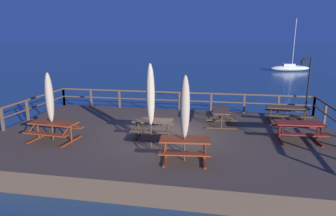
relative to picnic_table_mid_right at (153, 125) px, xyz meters
name	(u,v)px	position (x,y,z in m)	size (l,w,h in m)	color
ground_plane	(165,150)	(0.40, 0.60, -1.30)	(600.00, 600.00, 0.00)	navy
wooden_deck	(165,142)	(0.40, 0.60, -0.93)	(14.94, 9.23, 0.75)	brown
railing_waterside_far	(180,97)	(0.40, 5.06, 0.20)	(14.74, 0.10, 1.09)	brown
railing_side_left	(15,110)	(-6.92, 0.60, 0.19)	(0.10, 9.03, 1.09)	brown
picnic_table_mid_right	(153,125)	(0.00, 0.00, 0.00)	(1.69, 1.45, 0.78)	brown
picnic_table_front_left	(185,145)	(1.60, -2.11, 0.00)	(1.82, 1.56, 0.78)	#993819
picnic_table_back_right	(54,127)	(-3.92, -1.04, 0.01)	(2.05, 1.57, 0.78)	#993819
picnic_table_mid_centre	(221,114)	(2.78, 2.41, 0.00)	(1.50, 1.74, 0.78)	brown
picnic_table_mid_left	(299,128)	(5.91, 0.69, 0.01)	(1.92, 1.50, 0.78)	maroon
picnic_table_back_left	(287,111)	(6.05, 3.59, 0.01)	(2.04, 1.45, 0.78)	brown
patio_umbrella_short_mid	(150,95)	(0.18, -1.17, 1.50)	(0.32, 0.32, 3.22)	#4C3828
patio_umbrella_short_back	(185,107)	(1.59, -2.17, 1.32)	(0.32, 0.32, 2.95)	#4C3828
patio_umbrella_tall_back_right	(49,98)	(-3.99, -1.06, 1.23)	(0.32, 0.32, 2.79)	#4C3828
lamp_post_hooked	(307,78)	(7.01, 4.40, 1.56)	(0.59, 0.47, 3.20)	black
sailboat_distant	(290,68)	(12.92, 35.84, -0.79)	(6.23, 3.11, 7.72)	white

